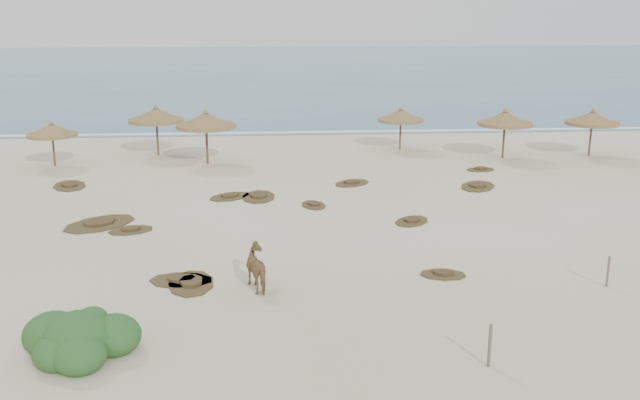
# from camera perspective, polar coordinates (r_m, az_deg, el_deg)

# --- Properties ---
(ground) EXTENTS (160.00, 160.00, 0.00)m
(ground) POSITION_cam_1_polar(r_m,az_deg,el_deg) (24.17, -3.62, -5.52)
(ground) COLOR beige
(ground) RESTS_ON ground
(ocean) EXTENTS (200.00, 100.00, 0.01)m
(ocean) POSITION_cam_1_polar(r_m,az_deg,el_deg) (97.94, -4.10, 10.43)
(ocean) COLOR #2A607F
(ocean) RESTS_ON ground
(foam_line) EXTENTS (70.00, 0.60, 0.01)m
(foam_line) POSITION_cam_1_polar(r_m,az_deg,el_deg) (49.33, -3.95, 5.39)
(foam_line) COLOR white
(foam_line) RESTS_ON ground
(palapa_1) EXTENTS (3.51, 3.51, 2.52)m
(palapa_1) POSITION_cam_1_polar(r_m,az_deg,el_deg) (41.42, -20.67, 5.21)
(palapa_1) COLOR brown
(palapa_1) RESTS_ON ground
(palapa_2) EXTENTS (4.10, 4.10, 3.00)m
(palapa_2) POSITION_cam_1_polar(r_m,az_deg,el_deg) (42.65, -12.98, 6.59)
(palapa_2) COLOR brown
(palapa_2) RESTS_ON ground
(palapa_3) EXTENTS (4.21, 4.21, 3.08)m
(palapa_3) POSITION_cam_1_polar(r_m,az_deg,el_deg) (39.73, -9.11, 6.25)
(palapa_3) COLOR brown
(palapa_3) RESTS_ON ground
(palapa_4) EXTENTS (3.30, 3.30, 2.63)m
(palapa_4) POSITION_cam_1_polar(r_m,az_deg,el_deg) (43.57, 6.48, 6.69)
(palapa_4) COLOR brown
(palapa_4) RESTS_ON ground
(palapa_5) EXTENTS (3.96, 3.96, 2.91)m
(palapa_5) POSITION_cam_1_polar(r_m,az_deg,el_deg) (42.11, 14.59, 6.29)
(palapa_5) COLOR brown
(palapa_5) RESTS_ON ground
(palapa_6) EXTENTS (3.68, 3.68, 2.84)m
(palapa_6) POSITION_cam_1_polar(r_m,az_deg,el_deg) (44.20, 20.96, 6.10)
(palapa_6) COLOR brown
(palapa_6) RESTS_ON ground
(horse) EXTENTS (1.27, 1.77, 1.37)m
(horse) POSITION_cam_1_polar(r_m,az_deg,el_deg) (22.37, -4.84, -5.44)
(horse) COLOR olive
(horse) RESTS_ON ground
(fence_post_near) EXTENTS (0.11, 0.11, 1.13)m
(fence_post_near) POSITION_cam_1_polar(r_m,az_deg,el_deg) (18.28, 13.42, -11.25)
(fence_post_near) COLOR #6A5E4F
(fence_post_near) RESTS_ON ground
(fence_post_far) EXTENTS (0.08, 0.08, 1.02)m
(fence_post_far) POSITION_cam_1_polar(r_m,az_deg,el_deg) (24.22, 22.04, -5.34)
(fence_post_far) COLOR #6A5E4F
(fence_post_far) RESTS_ON ground
(bush) EXTENTS (3.02, 2.66, 1.35)m
(bush) POSITION_cam_1_polar(r_m,az_deg,el_deg) (19.35, -18.70, -10.51)
(bush) COLOR #2B6129
(bush) RESTS_ON ground
(scrub_1) EXTENTS (3.59, 3.56, 0.16)m
(scrub_1) POSITION_cam_1_polar(r_m,az_deg,el_deg) (30.15, -17.23, -1.79)
(scrub_1) COLOR #4F4422
(scrub_1) RESTS_ON ground
(scrub_2) EXTENTS (2.04, 1.68, 0.16)m
(scrub_2) POSITION_cam_1_polar(r_m,az_deg,el_deg) (28.95, -14.90, -2.32)
(scrub_2) COLOR #4F4422
(scrub_2) RESTS_ON ground
(scrub_3) EXTENTS (1.65, 2.41, 0.16)m
(scrub_3) POSITION_cam_1_polar(r_m,az_deg,el_deg) (32.89, -4.94, 0.29)
(scrub_3) COLOR #4F4422
(scrub_3) RESTS_ON ground
(scrub_4) EXTENTS (2.03, 2.11, 0.16)m
(scrub_4) POSITION_cam_1_polar(r_m,az_deg,el_deg) (29.37, 7.35, -1.66)
(scrub_4) COLOR #4F4422
(scrub_4) RESTS_ON ground
(scrub_5) EXTENTS (2.54, 2.84, 0.16)m
(scrub_5) POSITION_cam_1_polar(r_m,az_deg,el_deg) (35.47, 12.50, 1.10)
(scrub_5) COLOR #4F4422
(scrub_5) RESTS_ON ground
(scrub_6) EXTENTS (2.17, 2.70, 0.16)m
(scrub_6) POSITION_cam_1_polar(r_m,az_deg,el_deg) (36.82, -19.40, 1.10)
(scrub_6) COLOR #4F4422
(scrub_6) RESTS_ON ground
(scrub_7) EXTENTS (2.35, 2.21, 0.16)m
(scrub_7) POSITION_cam_1_polar(r_m,az_deg,el_deg) (35.28, 2.57, 1.38)
(scrub_7) COLOR #4F4422
(scrub_7) RESTS_ON ground
(scrub_9) EXTENTS (1.61, 2.34, 0.16)m
(scrub_9) POSITION_cam_1_polar(r_m,az_deg,el_deg) (23.19, -10.27, -6.55)
(scrub_9) COLOR #4F4422
(scrub_9) RESTS_ON ground
(scrub_10) EXTENTS (1.74, 1.32, 0.16)m
(scrub_10) POSITION_cam_1_polar(r_m,az_deg,el_deg) (39.09, 12.72, 2.42)
(scrub_10) COLOR #4F4422
(scrub_10) RESTS_ON ground
(scrub_11) EXTENTS (2.29, 1.70, 0.16)m
(scrub_11) POSITION_cam_1_polar(r_m,az_deg,el_deg) (23.48, -11.03, -6.30)
(scrub_11) COLOR #4F4422
(scrub_11) RESTS_ON ground
(scrub_12) EXTENTS (1.65, 1.21, 0.16)m
(scrub_12) POSITION_cam_1_polar(r_m,az_deg,el_deg) (23.88, 9.81, -5.86)
(scrub_12) COLOR #4F4422
(scrub_12) RESTS_ON ground
(scrub_13) EXTENTS (2.45, 2.29, 0.16)m
(scrub_13) POSITION_cam_1_polar(r_m,az_deg,el_deg) (33.05, -7.22, 0.30)
(scrub_13) COLOR #4F4422
(scrub_13) RESTS_ON ground
(scrub_14) EXTENTS (1.35, 1.75, 0.16)m
(scrub_14) POSITION_cam_1_polar(r_m,az_deg,el_deg) (31.42, -0.52, -0.38)
(scrub_14) COLOR #4F4422
(scrub_14) RESTS_ON ground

